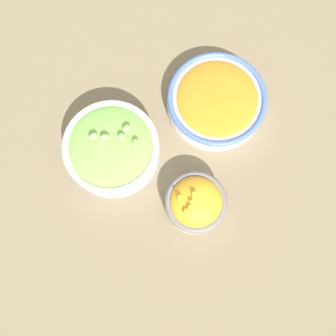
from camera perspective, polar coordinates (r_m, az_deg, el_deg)
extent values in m
plane|color=#75664C|center=(0.75, 0.00, -0.48)|extent=(3.00, 3.00, 0.00)
cylinder|color=beige|center=(0.72, 4.14, -5.39)|extent=(0.12, 0.12, 0.04)
torus|color=slate|center=(0.70, 4.27, -5.17)|extent=(0.12, 0.12, 0.01)
ellipsoid|color=orange|center=(0.70, 4.27, -5.17)|extent=(0.10, 0.10, 0.06)
cube|color=#F4A828|center=(0.66, 3.67, -5.31)|extent=(0.01, 0.01, 0.01)
cube|color=#F4A828|center=(0.67, 3.37, -6.12)|extent=(0.01, 0.01, 0.01)
cube|color=#F4A828|center=(0.67, 1.82, -4.59)|extent=(0.01, 0.01, 0.01)
cube|color=#F4A828|center=(0.67, 4.07, -4.04)|extent=(0.01, 0.01, 0.01)
cube|color=#F4A828|center=(0.67, 2.82, -6.65)|extent=(0.01, 0.01, 0.01)
cylinder|color=silver|center=(0.74, -8.45, 2.78)|extent=(0.19, 0.19, 0.05)
torus|color=silver|center=(0.72, -8.77, 3.33)|extent=(0.19, 0.19, 0.01)
ellipsoid|color=#7ABC4C|center=(0.72, -8.77, 3.33)|extent=(0.16, 0.16, 0.03)
ellipsoid|color=#99D166|center=(0.69, -7.04, 4.66)|extent=(0.02, 0.02, 0.01)
ellipsoid|color=#99D166|center=(0.70, -11.31, 4.75)|extent=(0.02, 0.02, 0.01)
ellipsoid|color=#99D166|center=(0.70, -9.56, 4.64)|extent=(0.02, 0.02, 0.01)
ellipsoid|color=#99D166|center=(0.70, -6.32, 6.02)|extent=(0.02, 0.02, 0.01)
ellipsoid|color=#99D166|center=(0.69, -5.09, 3.54)|extent=(0.02, 0.02, 0.01)
cylinder|color=white|center=(0.78, 7.34, 9.98)|extent=(0.20, 0.20, 0.04)
torus|color=#4766B7|center=(0.76, 7.51, 10.49)|extent=(0.20, 0.20, 0.01)
ellipsoid|color=orange|center=(0.76, 7.51, 10.49)|extent=(0.16, 0.16, 0.03)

